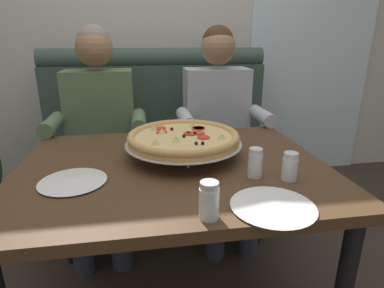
{
  "coord_description": "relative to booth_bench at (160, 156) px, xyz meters",
  "views": [
    {
      "loc": [
        -0.11,
        -1.16,
        1.21
      ],
      "look_at": [
        0.09,
        0.08,
        0.77
      ],
      "focal_mm": 29.4,
      "sensor_mm": 36.0,
      "label": 1
    }
  ],
  "objects": [
    {
      "name": "pizza",
      "position": [
        0.06,
        -0.86,
        0.4
      ],
      "size": [
        0.49,
        0.49,
        0.11
      ],
      "color": "silver",
      "rests_on": "dining_table"
    },
    {
      "name": "shaker_oregano",
      "position": [
        0.06,
        -1.35,
        0.37
      ],
      "size": [
        0.06,
        0.06,
        0.11
      ],
      "color": "white",
      "rests_on": "dining_table"
    },
    {
      "name": "plate_near_right",
      "position": [
        0.26,
        -1.33,
        0.33
      ],
      "size": [
        0.26,
        0.26,
        0.02
      ],
      "color": "white",
      "rests_on": "dining_table"
    },
    {
      "name": "plate_near_left",
      "position": [
        -0.36,
        -1.05,
        0.33
      ],
      "size": [
        0.23,
        0.23,
        0.02
      ],
      "color": "white",
      "rests_on": "dining_table"
    },
    {
      "name": "dining_table",
      "position": [
        0.0,
        -0.94,
        0.24
      ],
      "size": [
        1.22,
        0.94,
        0.72
      ],
      "color": "#4C331E",
      "rests_on": "ground_plane"
    },
    {
      "name": "diner_left",
      "position": [
        -0.36,
        -0.27,
        0.31
      ],
      "size": [
        0.54,
        0.64,
        1.27
      ],
      "color": "#2D3342",
      "rests_on": "ground_plane"
    },
    {
      "name": "shaker_parmesan",
      "position": [
        0.28,
        -1.11,
        0.37
      ],
      "size": [
        0.05,
        0.05,
        0.11
      ],
      "color": "white",
      "rests_on": "dining_table"
    },
    {
      "name": "booth_bench",
      "position": [
        0.0,
        0.0,
        0.0
      ],
      "size": [
        1.61,
        0.78,
        1.13
      ],
      "color": "#384C42",
      "rests_on": "ground_plane"
    },
    {
      "name": "window_panel",
      "position": [
        1.35,
        0.5,
        1.0
      ],
      "size": [
        1.1,
        0.02,
        2.8
      ],
      "primitive_type": "cube",
      "color": "white",
      "rests_on": "ground_plane"
    },
    {
      "name": "diner_right",
      "position": [
        0.36,
        -0.27,
        0.31
      ],
      "size": [
        0.54,
        0.64,
        1.27
      ],
      "color": "#2D3342",
      "rests_on": "ground_plane"
    },
    {
      "name": "shaker_pepper_flakes",
      "position": [
        0.4,
        -1.15,
        0.37
      ],
      "size": [
        0.05,
        0.05,
        0.1
      ],
      "color": "white",
      "rests_on": "dining_table"
    },
    {
      "name": "back_wall_with_window",
      "position": [
        0.0,
        0.57,
        1.0
      ],
      "size": [
        6.0,
        0.12,
        2.8
      ],
      "primitive_type": "cube",
      "color": "beige",
      "rests_on": "ground_plane"
    }
  ]
}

